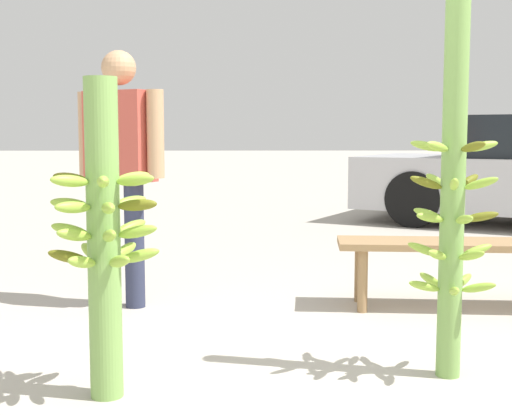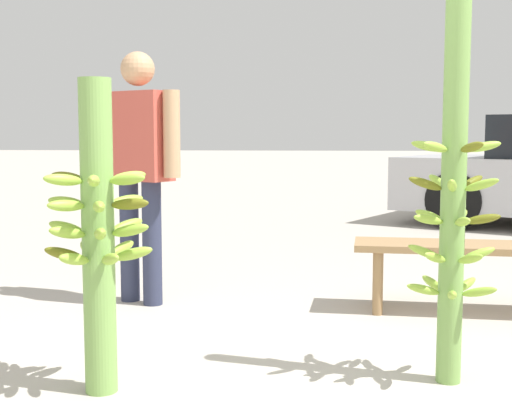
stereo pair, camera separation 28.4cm
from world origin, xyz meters
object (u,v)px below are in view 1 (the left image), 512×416
(banana_stalk_center, at_px, (453,192))
(vendor_person, at_px, (121,157))
(banana_stalk_left, at_px, (104,234))
(market_bench, at_px, (468,251))

(banana_stalk_center, bearing_deg, vendor_person, 141.17)
(banana_stalk_center, distance_m, vendor_person, 2.12)
(banana_stalk_center, bearing_deg, banana_stalk_left, -171.45)
(banana_stalk_center, distance_m, market_bench, 1.36)
(vendor_person, bearing_deg, banana_stalk_center, -8.32)
(vendor_person, relative_size, market_bench, 0.98)
(vendor_person, height_order, market_bench, vendor_person)
(market_bench, bearing_deg, banana_stalk_left, -138.27)
(banana_stalk_left, distance_m, banana_stalk_center, 1.48)
(banana_stalk_center, xyz_separation_m, market_bench, (0.46, 1.20, -0.46))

